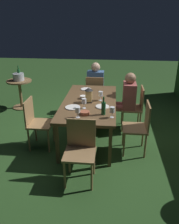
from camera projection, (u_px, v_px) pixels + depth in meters
The scene contains 22 objects.
ground_plane at pixel (90, 136), 4.47m from camera, with size 16.00×16.00×0.00m, color #26471E.
dining_table at pixel (90, 104), 4.21m from camera, with size 1.95×0.95×0.72m.
chair_side_right_b at pixel (139, 126), 3.80m from camera, with size 0.42×0.40×0.87m.
chair_side_right_a at pixel (135, 106), 4.60m from camera, with size 0.42×0.40×0.87m.
person_in_rust at pixel (126, 98), 4.56m from camera, with size 0.38×0.47×1.15m.
chair_head_near at pixel (95, 92), 5.40m from camera, with size 0.40×0.42×0.87m.
person_in_blue at pixel (96, 84), 5.52m from camera, with size 0.48×0.38×1.15m.
chair_side_left_b at pixel (36, 121), 3.96m from camera, with size 0.42×0.40×0.87m.
chair_head_far at pixel (80, 148), 3.16m from camera, with size 0.40×0.42×0.87m.
lantern_centerpiece at pixel (89, 94), 4.08m from camera, with size 0.15×0.15×0.27m.
green_bottle_on_table at pixel (103, 108), 3.59m from camera, with size 0.07×0.07×0.29m.
wine_glass_a at pixel (101, 94), 4.17m from camera, with size 0.08×0.08×0.17m.
wine_glass_b at pixel (84, 102), 3.82m from camera, with size 0.08×0.08×0.17m.
wine_glass_c at pixel (78, 110), 3.48m from camera, with size 0.08×0.08×0.17m.
wine_glass_d at pixel (112, 110), 3.48m from camera, with size 0.08×0.08×0.17m.
plate_a at pixel (102, 107), 3.92m from camera, with size 0.23×0.23×0.01m, color silver.
plate_b at pixel (86, 89), 4.82m from camera, with size 0.21×0.21×0.01m, color white.
plate_c at pixel (73, 107), 3.88m from camera, with size 0.25×0.25×0.01m, color silver.
bowl_olives at pixel (83, 97), 4.30m from camera, with size 0.12×0.12×0.06m.
bowl_bread at pixel (85, 113), 3.62m from camera, with size 0.15×0.15×0.05m.
side_table at pixel (20, 89), 5.66m from camera, with size 0.59×0.59×0.70m.
ice_bucket at pixel (18, 76), 5.54m from camera, with size 0.26×0.26×0.34m.
Camera 1 is at (3.91, 0.40, 2.18)m, focal length 37.34 mm.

